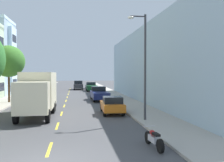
{
  "coord_description": "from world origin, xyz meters",
  "views": [
    {
      "loc": [
        1.18,
        -9.28,
        3.43
      ],
      "look_at": [
        6.38,
        25.23,
        2.38
      ],
      "focal_mm": 39.13,
      "sensor_mm": 36.0,
      "label": 1
    }
  ],
  "objects_px": {
    "moving_charcoal_sedan": "(78,85)",
    "parked_pickup_silver": "(42,89)",
    "street_tree_third": "(9,61)",
    "parked_wagon_red": "(47,87)",
    "parked_motorcycle": "(154,139)",
    "street_lamp": "(143,60)",
    "parked_pickup_forest": "(91,87)",
    "parked_hatchback_orange": "(112,105)",
    "parked_pickup_navy": "(99,94)",
    "delivery_box_truck": "(38,92)",
    "parked_wagon_white": "(89,85)"
  },
  "relations": [
    {
      "from": "street_tree_third",
      "to": "parked_wagon_red",
      "type": "height_order",
      "value": "street_tree_third"
    },
    {
      "from": "moving_charcoal_sedan",
      "to": "parked_wagon_white",
      "type": "bearing_deg",
      "value": 44.12
    },
    {
      "from": "parked_pickup_navy",
      "to": "parked_motorcycle",
      "type": "bearing_deg",
      "value": -88.52
    },
    {
      "from": "parked_pickup_silver",
      "to": "parked_pickup_forest",
      "type": "distance_m",
      "value": 10.94
    },
    {
      "from": "delivery_box_truck",
      "to": "parked_pickup_forest",
      "type": "bearing_deg",
      "value": 77.61
    },
    {
      "from": "parked_hatchback_orange",
      "to": "moving_charcoal_sedan",
      "type": "relative_size",
      "value": 0.84
    },
    {
      "from": "parked_pickup_navy",
      "to": "moving_charcoal_sedan",
      "type": "bearing_deg",
      "value": 96.3
    },
    {
      "from": "parked_pickup_silver",
      "to": "parked_motorcycle",
      "type": "xyz_separation_m",
      "value": [
        9.07,
        -30.83,
        -0.42
      ]
    },
    {
      "from": "parked_hatchback_orange",
      "to": "parked_motorcycle",
      "type": "distance_m",
      "value": 9.87
    },
    {
      "from": "parked_pickup_silver",
      "to": "moving_charcoal_sedan",
      "type": "height_order",
      "value": "moving_charcoal_sedan"
    },
    {
      "from": "street_tree_third",
      "to": "street_lamp",
      "type": "height_order",
      "value": "street_lamp"
    },
    {
      "from": "street_lamp",
      "to": "parked_wagon_red",
      "type": "distance_m",
      "value": 35.17
    },
    {
      "from": "delivery_box_truck",
      "to": "parked_motorcycle",
      "type": "distance_m",
      "value": 11.75
    },
    {
      "from": "street_tree_third",
      "to": "parked_hatchback_orange",
      "type": "distance_m",
      "value": 14.53
    },
    {
      "from": "street_lamp",
      "to": "parked_wagon_red",
      "type": "relative_size",
      "value": 1.58
    },
    {
      "from": "parked_wagon_white",
      "to": "parked_hatchback_orange",
      "type": "distance_m",
      "value": 35.0
    },
    {
      "from": "parked_hatchback_orange",
      "to": "parked_pickup_navy",
      "type": "relative_size",
      "value": 0.76
    },
    {
      "from": "parked_hatchback_orange",
      "to": "parked_motorcycle",
      "type": "relative_size",
      "value": 1.97
    },
    {
      "from": "parked_wagon_white",
      "to": "parked_pickup_forest",
      "type": "height_order",
      "value": "parked_pickup_forest"
    },
    {
      "from": "parked_wagon_white",
      "to": "parked_wagon_red",
      "type": "distance_m",
      "value": 10.25
    },
    {
      "from": "delivery_box_truck",
      "to": "parked_wagon_white",
      "type": "distance_m",
      "value": 35.78
    },
    {
      "from": "parked_pickup_silver",
      "to": "moving_charcoal_sedan",
      "type": "distance_m",
      "value": 13.06
    },
    {
      "from": "street_lamp",
      "to": "parked_pickup_navy",
      "type": "xyz_separation_m",
      "value": [
        -1.74,
        14.34,
        -3.61
      ]
    },
    {
      "from": "parked_hatchback_orange",
      "to": "moving_charcoal_sedan",
      "type": "xyz_separation_m",
      "value": [
        -2.5,
        32.51,
        0.23
      ]
    },
    {
      "from": "parked_pickup_forest",
      "to": "parked_wagon_white",
      "type": "bearing_deg",
      "value": 89.74
    },
    {
      "from": "parked_pickup_navy",
      "to": "street_lamp",
      "type": "bearing_deg",
      "value": -83.1
    },
    {
      "from": "parked_pickup_navy",
      "to": "street_tree_third",
      "type": "bearing_deg",
      "value": -171.36
    },
    {
      "from": "parked_pickup_navy",
      "to": "moving_charcoal_sedan",
      "type": "height_order",
      "value": "moving_charcoal_sedan"
    },
    {
      "from": "parked_pickup_forest",
      "to": "parked_pickup_silver",
      "type": "bearing_deg",
      "value": -142.24
    },
    {
      "from": "parked_wagon_white",
      "to": "street_tree_third",
      "type": "bearing_deg",
      "value": -112.44
    },
    {
      "from": "street_tree_third",
      "to": "parked_wagon_red",
      "type": "xyz_separation_m",
      "value": [
        2.02,
        20.69,
        -4.04
      ]
    },
    {
      "from": "street_lamp",
      "to": "moving_charcoal_sedan",
      "type": "xyz_separation_m",
      "value": [
        -4.16,
        36.3,
        -3.45
      ]
    },
    {
      "from": "parked_hatchback_orange",
      "to": "parked_pickup_forest",
      "type": "height_order",
      "value": "parked_pickup_forest"
    },
    {
      "from": "parked_motorcycle",
      "to": "parked_wagon_red",
      "type": "bearing_deg",
      "value": 103.02
    },
    {
      "from": "parked_hatchback_orange",
      "to": "street_lamp",
      "type": "bearing_deg",
      "value": -66.31
    },
    {
      "from": "parked_hatchback_orange",
      "to": "parked_wagon_white",
      "type": "bearing_deg",
      "value": 89.9
    },
    {
      "from": "parked_pickup_silver",
      "to": "parked_motorcycle",
      "type": "relative_size",
      "value": 2.58
    },
    {
      "from": "street_tree_third",
      "to": "parked_pickup_navy",
      "type": "relative_size",
      "value": 1.22
    },
    {
      "from": "delivery_box_truck",
      "to": "parked_motorcycle",
      "type": "xyz_separation_m",
      "value": [
        6.55,
        -9.62,
        -1.57
      ]
    },
    {
      "from": "parked_wagon_red",
      "to": "moving_charcoal_sedan",
      "type": "bearing_deg",
      "value": 25.0
    },
    {
      "from": "parked_pickup_forest",
      "to": "parked_wagon_red",
      "type": "distance_m",
      "value": 8.92
    },
    {
      "from": "parked_pickup_forest",
      "to": "parked_wagon_red",
      "type": "relative_size",
      "value": 1.13
    },
    {
      "from": "parked_wagon_white",
      "to": "parked_wagon_red",
      "type": "bearing_deg",
      "value": -148.46
    },
    {
      "from": "parked_pickup_navy",
      "to": "parked_wagon_red",
      "type": "relative_size",
      "value": 1.13
    },
    {
      "from": "street_lamp",
      "to": "parked_pickup_navy",
      "type": "relative_size",
      "value": 1.4
    },
    {
      "from": "parked_pickup_navy",
      "to": "parked_wagon_red",
      "type": "bearing_deg",
      "value": 114.28
    },
    {
      "from": "moving_charcoal_sedan",
      "to": "parked_pickup_silver",
      "type": "bearing_deg",
      "value": -117.94
    },
    {
      "from": "parked_pickup_silver",
      "to": "parked_hatchback_orange",
      "type": "height_order",
      "value": "parked_pickup_silver"
    },
    {
      "from": "street_tree_third",
      "to": "parked_pickup_silver",
      "type": "relative_size",
      "value": 1.23
    },
    {
      "from": "parked_motorcycle",
      "to": "parked_pickup_navy",
      "type": "bearing_deg",
      "value": 91.48
    }
  ]
}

